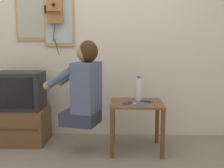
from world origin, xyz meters
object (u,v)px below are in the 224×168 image
(wall_mirror, at_px, (59,15))
(water_bottle, at_px, (139,89))
(cell_phone_spare, at_px, (147,101))
(wall_phone_antique, at_px, (55,7))
(cell_phone_held, at_px, (127,103))
(toothbrush, at_px, (140,104))
(framed_picture, at_px, (33,19))
(television, at_px, (19,90))
(person, at_px, (84,86))

(wall_mirror, height_order, water_bottle, wall_mirror)
(cell_phone_spare, relative_size, water_bottle, 0.51)
(wall_phone_antique, relative_size, cell_phone_held, 5.74)
(wall_mirror, relative_size, toothbrush, 4.68)
(framed_picture, relative_size, water_bottle, 1.94)
(wall_phone_antique, height_order, toothbrush, wall_phone_antique)
(television, height_order, framed_picture, framed_picture)
(water_bottle, distance_m, toothbrush, 0.27)
(person, relative_size, toothbrush, 5.47)
(framed_picture, distance_m, wall_mirror, 0.32)
(television, distance_m, water_bottle, 1.38)
(toothbrush, bearing_deg, television, 74.50)
(person, xyz_separation_m, water_bottle, (0.58, 0.20, -0.06))
(television, bearing_deg, person, -21.05)
(television, xyz_separation_m, wall_phone_antique, (0.39, 0.25, 0.96))
(television, height_order, cell_phone_spare, television)
(toothbrush, bearing_deg, water_bottle, -0.86)
(wall_phone_antique, xyz_separation_m, framed_picture, (-0.28, 0.04, -0.13))
(framed_picture, xyz_separation_m, cell_phone_spare, (1.36, -0.49, -0.91))
(television, relative_size, cell_phone_held, 3.89)
(wall_mirror, bearing_deg, television, -145.18)
(water_bottle, bearing_deg, wall_phone_antique, 160.21)
(water_bottle, bearing_deg, wall_mirror, 157.39)
(person, relative_size, cell_phone_held, 6.38)
(person, bearing_deg, water_bottle, -54.70)
(cell_phone_held, bearing_deg, framed_picture, 179.85)
(person, relative_size, wall_phone_antique, 1.11)
(framed_picture, xyz_separation_m, wall_mirror, (0.32, -0.00, 0.05))
(wall_phone_antique, relative_size, cell_phone_spare, 5.74)
(water_bottle, height_order, toothbrush, water_bottle)
(cell_phone_spare, height_order, water_bottle, water_bottle)
(wall_mirror, distance_m, cell_phone_held, 1.39)
(cell_phone_held, relative_size, cell_phone_spare, 1.00)
(cell_phone_held, distance_m, toothbrush, 0.15)
(framed_picture, distance_m, cell_phone_held, 1.57)
(television, bearing_deg, cell_phone_held, -12.41)
(toothbrush, bearing_deg, framed_picture, 61.81)
(person, distance_m, framed_picture, 1.17)
(wall_phone_antique, distance_m, framed_picture, 0.32)
(wall_mirror, distance_m, toothbrush, 1.50)
(cell_phone_spare, bearing_deg, television, 108.44)
(cell_phone_held, bearing_deg, toothbrush, -3.88)
(person, distance_m, wall_mirror, 1.05)
(cell_phone_held, height_order, toothbrush, toothbrush)
(person, bearing_deg, framed_picture, 64.90)
(person, height_order, framed_picture, framed_picture)
(toothbrush, bearing_deg, cell_phone_held, 58.48)
(cell_phone_spare, height_order, toothbrush, toothbrush)
(wall_phone_antique, xyz_separation_m, cell_phone_spare, (1.07, -0.44, -1.04))
(wall_mirror, bearing_deg, toothbrush, -34.02)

